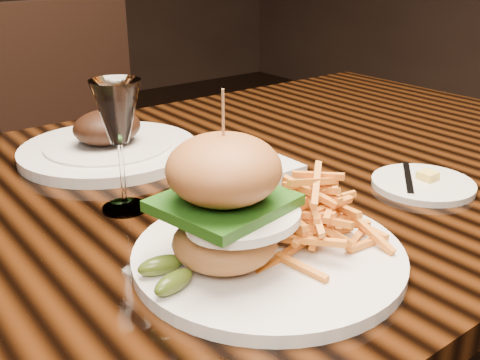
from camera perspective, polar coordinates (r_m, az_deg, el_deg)
dining_table at (r=0.90m, az=-2.79°, el=-4.56°), size 1.60×0.90×0.75m
burger_plate at (r=0.62m, az=2.70°, el=-3.89°), size 0.31×0.31×0.21m
side_saucer at (r=0.88m, az=18.07°, el=-0.36°), size 0.15×0.15×0.02m
ramekin at (r=0.83m, az=2.62°, el=0.39°), size 0.11×0.11×0.04m
wine_glass at (r=0.74m, az=-12.33°, el=6.30°), size 0.07×0.07×0.18m
far_dish at (r=0.99m, az=-13.18°, el=3.45°), size 0.30×0.30×0.10m
chair_far at (r=1.76m, az=-14.78°, el=3.62°), size 0.53×0.54×0.95m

